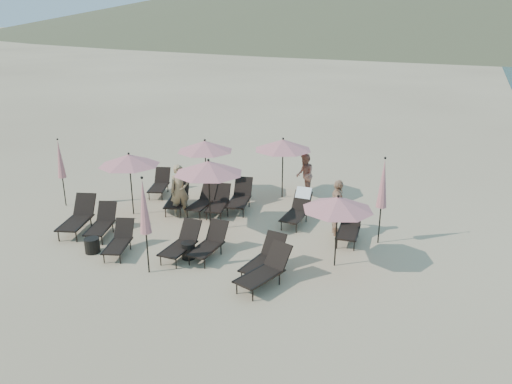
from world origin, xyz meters
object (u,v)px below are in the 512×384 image
at_px(lounger_5, 265,258).
at_px(umbrella_open_4, 283,145).
at_px(beachgoer_b, 305,175).
at_px(side_table_1, 188,250).
at_px(side_table_0, 92,245).
at_px(umbrella_open_0, 129,160).
at_px(lounger_4, 265,270).
at_px(lounger_10, 298,208).
at_px(lounger_0, 78,217).
at_px(lounger_12, 240,197).
at_px(umbrella_open_1, 209,167).
at_px(beachgoer_a, 180,191).
at_px(lounger_3, 182,243).
at_px(lounger_13, 209,243).
at_px(lounger_11, 349,226).
at_px(umbrella_closed_1, 383,184).
at_px(lounger_2, 119,240).
at_px(beachgoer_c, 337,208).
at_px(lounger_8, 203,201).
at_px(lounger_7, 178,197).
at_px(umbrella_open_3, 205,146).
at_px(umbrella_closed_2, 60,159).
at_px(lounger_1, 102,223).
at_px(lounger_6, 160,184).
at_px(umbrella_closed_0, 144,207).
at_px(lounger_9, 219,202).
at_px(umbrella_open_2, 338,204).

relative_size(lounger_5, umbrella_open_4, 0.72).
xyz_separation_m(umbrella_open_4, beachgoer_b, (0.72, 0.56, -1.26)).
bearing_deg(side_table_1, side_table_0, -164.16).
relative_size(umbrella_open_0, side_table_0, 5.06).
bearing_deg(beachgoer_b, lounger_4, -13.30).
xyz_separation_m(lounger_10, beachgoer_b, (-0.65, 2.73, 0.33)).
relative_size(lounger_0, lounger_12, 1.05).
distance_m(umbrella_open_1, beachgoer_a, 2.07).
bearing_deg(lounger_3, umbrella_open_1, 94.65).
relative_size(lounger_13, umbrella_open_0, 0.70).
relative_size(lounger_5, lounger_11, 1.00).
height_order(lounger_4, lounger_10, lounger_10).
xyz_separation_m(lounger_5, umbrella_closed_1, (2.50, 3.17, 1.48)).
distance_m(lounger_2, beachgoer_c, 6.77).
height_order(lounger_8, beachgoer_a, beachgoer_a).
bearing_deg(lounger_7, side_table_1, -73.26).
height_order(lounger_11, umbrella_open_3, umbrella_open_3).
relative_size(umbrella_open_0, side_table_1, 4.64).
bearing_deg(lounger_3, lounger_12, 90.49).
distance_m(lounger_8, umbrella_closed_2, 5.39).
bearing_deg(umbrella_open_3, umbrella_closed_2, -146.59).
bearing_deg(lounger_1, lounger_3, -24.74).
bearing_deg(umbrella_closed_2, lounger_6, 44.82).
bearing_deg(beachgoer_a, lounger_11, -39.09).
height_order(lounger_1, umbrella_open_4, umbrella_open_4).
xyz_separation_m(lounger_5, side_table_1, (-2.36, -0.07, -0.20)).
distance_m(lounger_0, beachgoer_c, 8.38).
bearing_deg(umbrella_open_1, umbrella_closed_0, -92.44).
relative_size(lounger_9, lounger_13, 1.06).
bearing_deg(umbrella_open_2, umbrella_open_1, 168.47).
height_order(lounger_12, umbrella_open_1, umbrella_open_1).
xyz_separation_m(lounger_11, beachgoer_c, (-0.47, 0.25, 0.47)).
height_order(lounger_0, lounger_2, lounger_0).
bearing_deg(lounger_4, umbrella_closed_0, -151.88).
height_order(lounger_13, umbrella_open_1, umbrella_open_1).
relative_size(lounger_9, lounger_11, 0.99).
distance_m(umbrella_open_4, beachgoer_b, 1.56).
relative_size(lounger_3, lounger_6, 0.94).
xyz_separation_m(lounger_7, umbrella_open_4, (3.04, 2.72, 1.65)).
xyz_separation_m(lounger_2, lounger_8, (0.62, 3.92, 0.01)).
bearing_deg(beachgoer_a, umbrella_open_0, 157.03).
bearing_deg(lounger_0, lounger_9, 25.23).
distance_m(umbrella_open_0, side_table_1, 4.57).
height_order(lounger_5, umbrella_open_2, umbrella_open_2).
bearing_deg(umbrella_open_3, lounger_13, -60.44).
bearing_deg(umbrella_closed_2, lounger_13, -13.17).
relative_size(lounger_9, umbrella_open_1, 0.70).
xyz_separation_m(lounger_8, umbrella_open_1, (1.00, -1.31, 1.71)).
distance_m(lounger_8, side_table_1, 3.72).
height_order(lounger_3, side_table_0, lounger_3).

